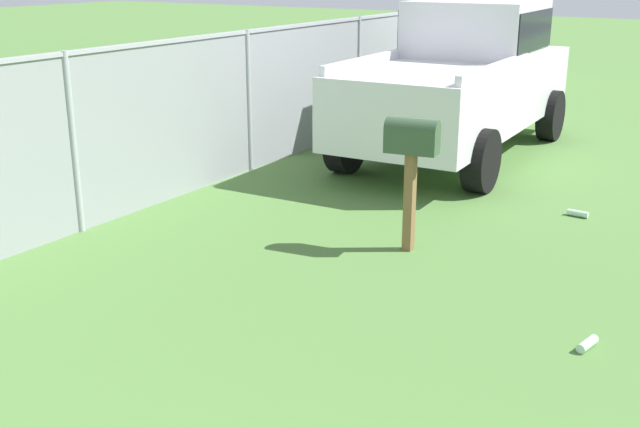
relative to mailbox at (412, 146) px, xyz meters
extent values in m
cube|color=brown|center=(0.00, 0.00, -0.53)|extent=(0.09, 0.09, 0.94)
cube|color=#334C33|center=(0.00, 0.00, 0.05)|extent=(0.27, 0.51, 0.22)
cylinder|color=#334C33|center=(0.00, 0.00, 0.16)|extent=(0.27, 0.51, 0.20)
cube|color=red|center=(0.11, 0.00, 0.11)|extent=(0.02, 0.04, 0.18)
cube|color=silver|center=(3.82, 1.11, -0.12)|extent=(4.99, 2.01, 0.90)
cube|color=silver|center=(4.41, 1.14, 0.71)|extent=(1.74, 1.73, 0.76)
cube|color=black|center=(4.41, 1.14, 0.71)|extent=(1.69, 1.76, 0.53)
cube|color=silver|center=(2.70, 1.90, 0.39)|extent=(2.56, 0.18, 0.12)
cube|color=silver|center=(2.77, 0.24, 0.39)|extent=(2.56, 0.18, 0.12)
cylinder|color=black|center=(5.40, 2.08, -0.62)|extent=(0.77, 0.29, 0.76)
cylinder|color=black|center=(5.47, 0.27, -0.62)|extent=(0.77, 0.29, 0.76)
cylinder|color=black|center=(2.16, 1.95, -0.62)|extent=(0.77, 0.29, 0.76)
cylinder|color=black|center=(2.23, 0.14, -0.62)|extent=(0.77, 0.29, 0.76)
cylinder|color=#9EA3A8|center=(-1.28, 3.05, -0.10)|extent=(0.07, 0.07, 1.80)
cylinder|color=#9EA3A8|center=(1.57, 3.05, -0.10)|extent=(0.07, 0.07, 1.80)
cylinder|color=#9EA3A8|center=(4.42, 3.05, -0.10)|extent=(0.07, 0.07, 1.80)
cylinder|color=#9EA3A8|center=(7.27, 3.05, -0.10)|extent=(0.07, 0.07, 1.80)
cylinder|color=#9EA3A8|center=(10.12, 3.05, -0.10)|extent=(0.07, 0.07, 1.80)
cylinder|color=#9EA3A8|center=(12.97, 3.05, -0.10)|extent=(0.07, 0.07, 1.80)
cube|color=#9EA3A8|center=(3.00, 3.05, 0.77)|extent=(19.94, 0.04, 0.04)
cube|color=gray|center=(3.00, 3.05, -0.10)|extent=(19.94, 0.01, 1.80)
cylinder|color=#B2D8BF|center=(1.88, -1.10, -0.97)|extent=(0.08, 0.22, 0.07)
cylinder|color=#B2D8BF|center=(-1.12, -1.95, -0.97)|extent=(0.23, 0.11, 0.07)
camera|label=1|loc=(-6.32, -2.97, 1.61)|focal=43.70mm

